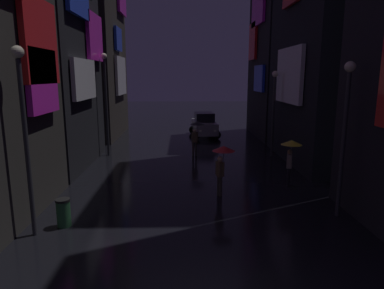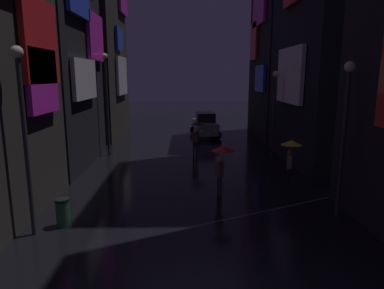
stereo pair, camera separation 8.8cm
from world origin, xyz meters
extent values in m
cube|color=#F226D8|center=(-5.35, 6.47, 4.64)|extent=(0.20, 2.35, 2.25)
cube|color=red|center=(-5.35, 6.55, 5.99)|extent=(0.20, 2.73, 2.89)
cube|color=black|center=(-7.50, 12.56, 7.03)|extent=(4.00, 7.13, 14.05)
cube|color=white|center=(-5.35, 11.71, 4.65)|extent=(0.20, 3.62, 2.00)
cube|color=#F226D8|center=(-5.35, 14.30, 6.95)|extent=(0.20, 2.90, 2.56)
cube|color=#2D2826|center=(-7.50, 22.00, 9.15)|extent=(4.00, 8.01, 18.31)
cube|color=white|center=(-5.35, 22.13, 4.82)|extent=(0.20, 3.71, 2.96)
cube|color=#264CF9|center=(-5.35, 21.60, 7.58)|extent=(0.20, 2.25, 1.73)
cube|color=white|center=(5.35, 12.74, 4.85)|extent=(0.20, 4.12, 2.95)
cube|color=black|center=(7.50, 21.68, 8.42)|extent=(4.00, 7.37, 16.85)
cube|color=#264CF9|center=(5.35, 20.06, 4.62)|extent=(0.20, 2.85, 1.95)
cube|color=red|center=(5.35, 22.88, 7.56)|extent=(0.20, 2.36, 2.93)
cube|color=#F226D8|center=(5.35, 21.31, 9.92)|extent=(0.20, 3.93, 2.67)
cylinder|color=black|center=(4.29, 8.62, 0.42)|extent=(0.12, 0.12, 0.85)
cylinder|color=black|center=(4.24, 8.45, 0.42)|extent=(0.12, 0.12, 0.85)
cube|color=gray|center=(4.27, 8.54, 1.15)|extent=(0.31, 0.39, 0.60)
sphere|color=#9E7051|center=(4.27, 8.54, 1.56)|extent=(0.22, 0.22, 0.22)
cylinder|color=gray|center=(4.26, 8.35, 1.20)|extent=(0.09, 0.09, 0.50)
cylinder|color=slate|center=(4.26, 8.35, 1.53)|extent=(0.02, 0.02, 0.77)
cone|color=yellow|center=(4.26, 8.35, 2.02)|extent=(0.90, 0.90, 0.20)
cylinder|color=#38332D|center=(1.04, 7.43, 0.42)|extent=(0.12, 0.12, 0.85)
cylinder|color=#38332D|center=(1.11, 7.26, 0.42)|extent=(0.12, 0.12, 0.85)
cube|color=brown|center=(1.08, 7.35, 1.15)|extent=(0.34, 0.40, 0.60)
sphere|color=beige|center=(1.08, 7.35, 1.56)|extent=(0.22, 0.22, 0.22)
cylinder|color=brown|center=(1.20, 7.20, 1.20)|extent=(0.09, 0.09, 0.50)
cylinder|color=slate|center=(1.20, 7.20, 1.53)|extent=(0.02, 0.02, 0.77)
cone|color=red|center=(1.20, 7.20, 2.02)|extent=(0.90, 0.90, 0.20)
cylinder|color=#38332D|center=(0.22, 14.54, 0.42)|extent=(0.12, 0.12, 0.85)
cylinder|color=#38332D|center=(0.40, 14.56, 0.42)|extent=(0.12, 0.12, 0.85)
cube|color=brown|center=(0.31, 14.55, 1.15)|extent=(0.36, 0.25, 0.60)
sphere|color=beige|center=(0.31, 14.55, 1.56)|extent=(0.22, 0.22, 0.22)
cylinder|color=brown|center=(0.48, 14.62, 1.20)|extent=(0.09, 0.09, 0.50)
cylinder|color=slate|center=(0.48, 14.62, 1.53)|extent=(0.02, 0.02, 0.77)
cone|color=black|center=(0.48, 14.62, 2.02)|extent=(0.90, 0.90, 0.20)
cube|color=#99999E|center=(1.33, 21.47, 0.77)|extent=(1.96, 4.20, 0.90)
cube|color=black|center=(1.33, 21.47, 1.57)|extent=(1.56, 1.93, 0.70)
cylinder|color=black|center=(2.23, 20.20, 0.32)|extent=(0.65, 0.26, 0.64)
cylinder|color=black|center=(0.61, 20.09, 0.32)|extent=(0.65, 0.26, 0.64)
cylinder|color=black|center=(2.05, 22.85, 0.32)|extent=(0.65, 0.26, 0.64)
cylinder|color=black|center=(0.44, 22.75, 0.32)|extent=(0.65, 0.26, 0.64)
cube|color=white|center=(2.02, 19.44, 0.77)|extent=(0.20, 0.07, 0.14)
cube|color=white|center=(0.92, 19.37, 0.77)|extent=(0.20, 0.07, 0.14)
cylinder|color=#2D2D33|center=(5.00, 14.30, 2.38)|extent=(0.14, 0.14, 4.75)
sphere|color=#F9EFCC|center=(5.00, 14.30, 4.93)|extent=(0.36, 0.36, 0.36)
cylinder|color=#2D2D33|center=(-5.00, 14.81, 2.88)|extent=(0.14, 0.14, 5.77)
sphere|color=#F9EFCC|center=(-5.00, 14.81, 5.95)|extent=(0.36, 0.36, 0.36)
cylinder|color=#2D2D33|center=(5.00, 5.23, 2.47)|extent=(0.14, 0.14, 4.94)
sphere|color=#F9EFCC|center=(5.00, 5.23, 5.12)|extent=(0.36, 0.36, 0.36)
cylinder|color=#2D2D33|center=(-5.00, 4.03, 2.65)|extent=(0.14, 0.14, 5.30)
sphere|color=#F9EFCC|center=(-5.00, 4.03, 5.48)|extent=(0.36, 0.36, 0.36)
cylinder|color=#265933|center=(-4.30, 4.64, 0.42)|extent=(0.44, 0.44, 0.85)
cylinder|color=black|center=(-4.30, 4.64, 0.89)|extent=(0.46, 0.46, 0.08)
camera|label=1|loc=(-0.41, -5.92, 4.83)|focal=32.00mm
camera|label=2|loc=(-0.32, -5.92, 4.83)|focal=32.00mm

